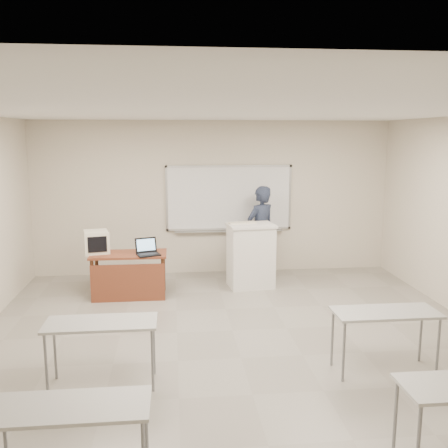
{
  "coord_description": "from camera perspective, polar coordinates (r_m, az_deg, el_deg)",
  "views": [
    {
      "loc": [
        -0.81,
        -5.72,
        2.71
      ],
      "look_at": [
        0.02,
        2.2,
        1.29
      ],
      "focal_mm": 40.0,
      "sensor_mm": 36.0,
      "label": 1
    }
  ],
  "objects": [
    {
      "name": "mouse",
      "position": [
        8.61,
        -9.5,
        -3.09
      ],
      "size": [
        0.1,
        0.07,
        0.04
      ],
      "primitive_type": "ellipsoid",
      "rotation": [
        0.0,
        0.0,
        -0.1
      ],
      "color": "#A4A5AB",
      "rests_on": "instructor_desk"
    },
    {
      "name": "laptop",
      "position": [
        8.42,
        -8.61,
        -3.07
      ],
      "size": [
        0.36,
        0.33,
        0.27
      ],
      "rotation": [
        0.0,
        0.0,
        0.31
      ],
      "color": "black",
      "rests_on": "instructor_desk"
    },
    {
      "name": "presenter",
      "position": [
        9.61,
        4.19,
        -0.9
      ],
      "size": [
        0.77,
        0.71,
        1.77
      ],
      "primitive_type": "imported",
      "rotation": [
        0.0,
        0.0,
        3.72
      ],
      "color": "black",
      "rests_on": "floor"
    },
    {
      "name": "keyboard",
      "position": [
        8.93,
        2.09,
        0.13
      ],
      "size": [
        0.51,
        0.25,
        0.03
      ],
      "primitive_type": "cube",
      "rotation": [
        0.0,
        0.0,
        0.19
      ],
      "color": "beige",
      "rests_on": "podium"
    },
    {
      "name": "instructor_desk",
      "position": [
        8.53,
        -10.86,
        -4.99
      ],
      "size": [
        1.27,
        0.64,
        0.75
      ],
      "rotation": [
        0.0,
        0.0,
        0.0
      ],
      "color": "maroon",
      "rests_on": "floor"
    },
    {
      "name": "whiteboard",
      "position": [
        9.83,
        0.58,
        2.9
      ],
      "size": [
        2.48,
        0.1,
        1.31
      ],
      "color": "white",
      "rests_on": "floor"
    },
    {
      "name": "podium",
      "position": [
        9.01,
        3.07,
        -3.61
      ],
      "size": [
        0.82,
        0.59,
        1.15
      ],
      "rotation": [
        0.0,
        0.0,
        0.12
      ],
      "color": "white",
      "rests_on": "floor"
    },
    {
      "name": "student_desks",
      "position": [
        4.89,
        4.24,
        -14.62
      ],
      "size": [
        4.4,
        2.2,
        0.73
      ],
      "color": "#9C9D98",
      "rests_on": "floor"
    },
    {
      "name": "crt_monitor",
      "position": [
        8.73,
        -14.42,
        -1.98
      ],
      "size": [
        0.41,
        0.46,
        0.39
      ],
      "rotation": [
        0.0,
        0.0,
        0.22
      ],
      "color": "beige",
      "rests_on": "instructor_desk"
    },
    {
      "name": "floor",
      "position": [
        6.38,
        1.96,
        -15.11
      ],
      "size": [
        7.0,
        8.0,
        0.01
      ],
      "primitive_type": "cube",
      "color": "gray",
      "rests_on": "ground"
    }
  ]
}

